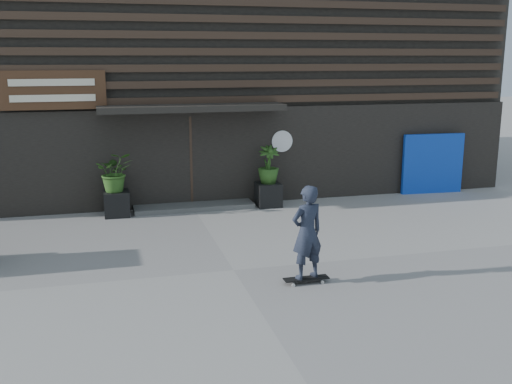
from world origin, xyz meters
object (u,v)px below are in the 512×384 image
object	(u,v)px
planter_pot_left	(117,204)
planter_pot_right	(268,195)
skateboarder	(307,233)
blue_tarp	(433,164)

from	to	relation	value
planter_pot_left	planter_pot_right	distance (m)	3.80
planter_pot_right	skateboarder	size ratio (longest dim) A/B	0.35
planter_pot_right	skateboarder	distance (m)	5.43
blue_tarp	skateboarder	xyz separation A→B (m)	(-5.71, -5.63, 0.06)
planter_pot_left	blue_tarp	bearing A→B (deg)	1.98
blue_tarp	planter_pot_left	bearing A→B (deg)	-174.97
planter_pot_left	planter_pot_right	xyz separation A→B (m)	(3.80, 0.00, 0.00)
planter_pot_right	blue_tarp	bearing A→B (deg)	3.53
skateboarder	planter_pot_left	bearing A→B (deg)	119.03
planter_pot_left	planter_pot_right	size ratio (longest dim) A/B	1.00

